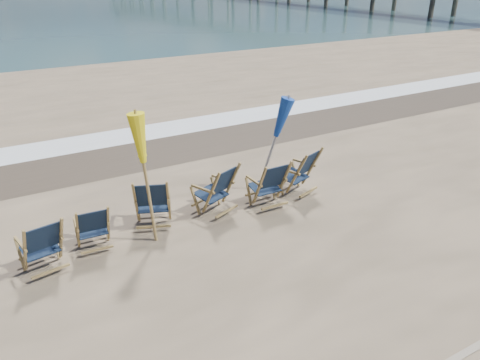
{
  "coord_description": "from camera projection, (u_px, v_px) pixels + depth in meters",
  "views": [
    {
      "loc": [
        -3.95,
        -4.7,
        4.53
      ],
      "look_at": [
        0.0,
        2.2,
        0.9
      ],
      "focal_mm": 35.0,
      "sensor_mm": 36.0,
      "label": 1
    }
  ],
  "objects": [
    {
      "name": "beach_chair_4",
      "position": [
        284.0,
        182.0,
        9.56
      ],
      "size": [
        0.68,
        0.77,
        1.06
      ],
      "primitive_type": null,
      "rotation": [
        0.0,
        0.0,
        3.14
      ],
      "color": "#111E34",
      "rests_on": "ground"
    },
    {
      "name": "beach_chair_0",
      "position": [
        62.0,
        240.0,
        7.55
      ],
      "size": [
        0.77,
        0.83,
        1.01
      ],
      "primitive_type": null,
      "rotation": [
        0.0,
        0.0,
        3.32
      ],
      "color": "#111E34",
      "rests_on": "ground"
    },
    {
      "name": "beach_chair_2",
      "position": [
        169.0,
        202.0,
        8.71
      ],
      "size": [
        0.92,
        0.97,
        1.07
      ],
      "primitive_type": null,
      "rotation": [
        0.0,
        0.0,
        2.76
      ],
      "color": "#111E34",
      "rests_on": "ground"
    },
    {
      "name": "surf_foam",
      "position": [
        139.0,
        134.0,
        13.93
      ],
      "size": [
        200.0,
        1.4,
        0.01
      ],
      "primitive_type": "cube",
      "color": "silver",
      "rests_on": "ground"
    },
    {
      "name": "umbrella_blue",
      "position": [
        272.0,
        120.0,
        9.79
      ],
      "size": [
        0.3,
        0.3,
        2.13
      ],
      "color": "#A5A5AD",
      "rests_on": "ground"
    },
    {
      "name": "umbrella_yellow",
      "position": [
        144.0,
        146.0,
        7.76
      ],
      "size": [
        0.3,
        0.3,
        2.36
      ],
      "color": "olive",
      "rests_on": "ground"
    },
    {
      "name": "beach_chair_1",
      "position": [
        109.0,
        225.0,
        8.1
      ],
      "size": [
        0.63,
        0.69,
        0.91
      ],
      "primitive_type": null,
      "rotation": [
        0.0,
        0.0,
        3.08
      ],
      "color": "#111E34",
      "rests_on": "ground"
    },
    {
      "name": "wet_sand_strip",
      "position": [
        156.0,
        149.0,
        12.75
      ],
      "size": [
        200.0,
        2.6,
        0.0
      ],
      "primitive_type": "cube",
      "color": "#42362A",
      "rests_on": "ground"
    },
    {
      "name": "beach_chair_3",
      "position": [
        231.0,
        185.0,
        9.4
      ],
      "size": [
        0.93,
        0.98,
        1.08
      ],
      "primitive_type": null,
      "rotation": [
        0.0,
        0.0,
        3.52
      ],
      "color": "#111E34",
      "rests_on": "ground"
    },
    {
      "name": "beach_chair_5",
      "position": [
        312.0,
        168.0,
        10.19
      ],
      "size": [
        0.91,
        0.96,
        1.08
      ],
      "primitive_type": null,
      "rotation": [
        0.0,
        0.0,
        3.48
      ],
      "color": "#111E34",
      "rests_on": "ground"
    }
  ]
}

